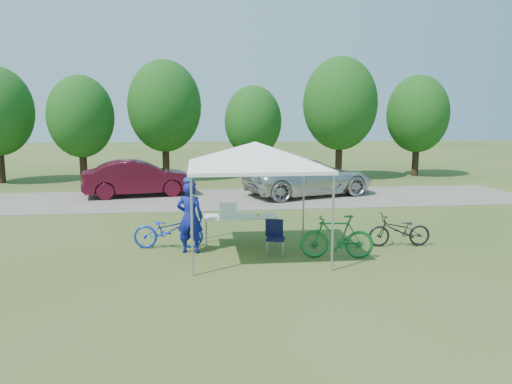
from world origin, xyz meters
TOP-DOWN VIEW (x-y plane):
  - ground at (0.00, 0.00)m, footprint 100.00×100.00m
  - gravel_strip at (0.00, 8.00)m, footprint 24.00×5.00m
  - canopy at (0.00, 0.00)m, footprint 4.53×4.53m
  - treeline at (-0.29, 14.05)m, footprint 24.89×4.28m
  - folding_table at (-0.29, 0.92)m, footprint 1.87×0.78m
  - folding_chair at (0.47, -0.08)m, footprint 0.52×0.54m
  - cooler at (-0.61, 0.92)m, footprint 0.45×0.31m
  - ice_cream_cup at (0.17, 0.87)m, footprint 0.08×0.08m
  - cyclist at (-1.57, 0.30)m, footprint 0.71×0.54m
  - bike_blue at (-2.13, 0.80)m, footprint 1.79×0.74m
  - bike_green at (1.87, -0.57)m, footprint 1.78×0.73m
  - bike_dark at (3.76, 0.28)m, footprint 1.63×0.62m
  - minivan at (3.23, 8.53)m, footprint 5.96×4.06m
  - sedan at (-3.81, 9.15)m, footprint 4.70×2.38m

SIDE VIEW (x-z plane):
  - ground at x=0.00m, z-range 0.00..0.00m
  - gravel_strip at x=0.00m, z-range 0.00..0.02m
  - bike_dark at x=3.76m, z-range 0.00..0.84m
  - bike_blue at x=-2.13m, z-range 0.00..0.92m
  - folding_chair at x=0.47m, z-range 0.07..0.92m
  - bike_green at x=1.87m, z-range 0.00..1.04m
  - folding_table at x=-0.29m, z-range 0.34..1.11m
  - sedan at x=-3.81m, z-range 0.02..1.50m
  - minivan at x=3.23m, z-range 0.02..1.54m
  - ice_cream_cup at x=0.17m, z-range 0.77..0.83m
  - cyclist at x=-1.57m, z-range 0.00..1.76m
  - cooler at x=-0.61m, z-range 0.77..1.10m
  - canopy at x=0.00m, z-range 1.15..4.15m
  - treeline at x=-0.29m, z-range 0.38..6.68m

